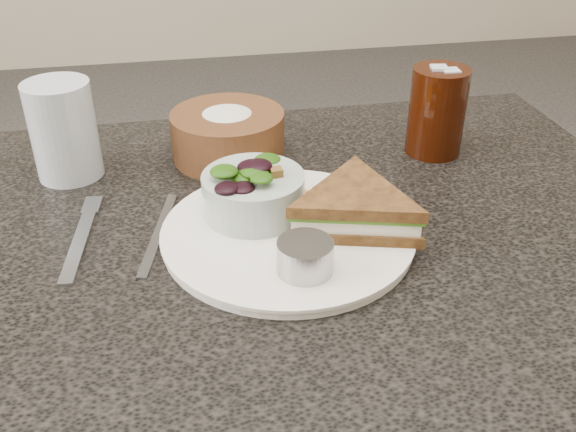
% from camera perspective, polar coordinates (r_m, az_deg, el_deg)
% --- Properties ---
extents(dinner_plate, '(0.29, 0.29, 0.01)m').
position_cam_1_polar(dinner_plate, '(0.74, 0.00, -1.57)').
color(dinner_plate, white).
rests_on(dinner_plate, dining_table).
extents(sandwich, '(0.22, 0.22, 0.05)m').
position_cam_1_polar(sandwich, '(0.73, 5.99, 0.69)').
color(sandwich, brown).
rests_on(sandwich, dinner_plate).
extents(salad_bowl, '(0.14, 0.14, 0.07)m').
position_cam_1_polar(salad_bowl, '(0.75, -3.10, 2.57)').
color(salad_bowl, '#A2B1A7').
rests_on(salad_bowl, dinner_plate).
extents(dressing_ramekin, '(0.07, 0.07, 0.04)m').
position_cam_1_polar(dressing_ramekin, '(0.66, 1.53, -3.67)').
color(dressing_ramekin, '#959595').
rests_on(dressing_ramekin, dinner_plate).
extents(orange_wedge, '(0.09, 0.09, 0.03)m').
position_cam_1_polar(orange_wedge, '(0.79, -0.21, 2.49)').
color(orange_wedge, '#FE7C00').
rests_on(orange_wedge, dinner_plate).
extents(fork, '(0.03, 0.16, 0.00)m').
position_cam_1_polar(fork, '(0.77, -18.02, -2.18)').
color(fork, '#ADB0B9').
rests_on(fork, dining_table).
extents(knife, '(0.05, 0.17, 0.00)m').
position_cam_1_polar(knife, '(0.76, -11.43, -1.51)').
color(knife, gray).
rests_on(knife, dining_table).
extents(bread_basket, '(0.18, 0.18, 0.09)m').
position_cam_1_polar(bread_basket, '(0.91, -5.39, 7.85)').
color(bread_basket, brown).
rests_on(bread_basket, dining_table).
extents(cola_glass, '(0.10, 0.10, 0.14)m').
position_cam_1_polar(cola_glass, '(0.94, 13.14, 9.38)').
color(cola_glass, black).
rests_on(cola_glass, dining_table).
extents(water_glass, '(0.11, 0.11, 0.13)m').
position_cam_1_polar(water_glass, '(0.90, -19.32, 7.19)').
color(water_glass, silver).
rests_on(water_glass, dining_table).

